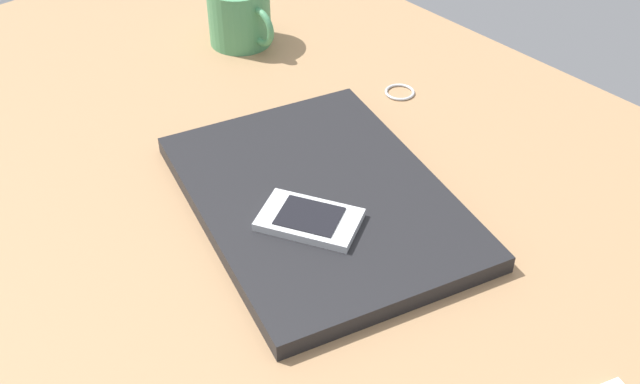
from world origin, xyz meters
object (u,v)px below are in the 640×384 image
at_px(key_ring, 400,92).
at_px(coffee_mug, 240,16).
at_px(cell_phone_on_laptop, 309,219).
at_px(laptop_closed, 320,200).

distance_m(key_ring, coffee_mug, 0.26).
height_order(cell_phone_on_laptop, key_ring, cell_phone_on_laptop).
xyz_separation_m(laptop_closed, coffee_mug, (-0.35, 0.16, 0.03)).
height_order(laptop_closed, key_ring, laptop_closed).
xyz_separation_m(cell_phone_on_laptop, coffee_mug, (-0.37, 0.20, 0.02)).
xyz_separation_m(cell_phone_on_laptop, key_ring, (-0.13, 0.27, -0.02)).
bearing_deg(cell_phone_on_laptop, key_ring, 116.10).
bearing_deg(coffee_mug, cell_phone_on_laptop, -27.82).
bearing_deg(coffee_mug, key_ring, 15.71).
bearing_deg(key_ring, cell_phone_on_laptop, -63.90).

